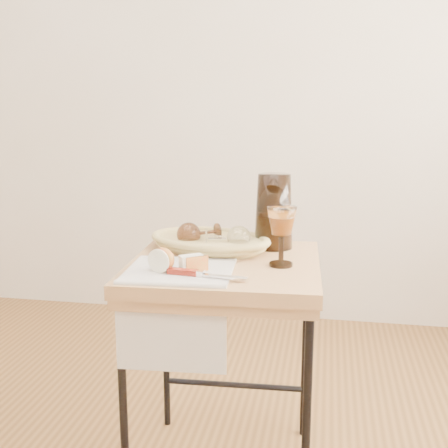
% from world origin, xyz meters
% --- Properties ---
extents(wall_back, '(3.60, 0.00, 2.70)m').
position_xyz_m(wall_back, '(0.00, 1.80, 1.35)').
color(wall_back, beige).
rests_on(wall_back, ground).
extents(side_table, '(0.60, 0.60, 0.73)m').
position_xyz_m(side_table, '(0.40, 0.35, 0.37)').
color(side_table, brown).
rests_on(side_table, floor).
extents(tea_towel, '(0.32, 0.29, 0.01)m').
position_xyz_m(tea_towel, '(0.29, 0.21, 0.73)').
color(tea_towel, white).
rests_on(tea_towel, side_table).
extents(bread_basket, '(0.42, 0.34, 0.04)m').
position_xyz_m(bread_basket, '(0.33, 0.47, 0.75)').
color(bread_basket, olive).
rests_on(bread_basket, side_table).
extents(goblet_lying_a, '(0.15, 0.14, 0.08)m').
position_xyz_m(goblet_lying_a, '(0.30, 0.49, 0.78)').
color(goblet_lying_a, brown).
rests_on(goblet_lying_a, bread_basket).
extents(goblet_lying_b, '(0.14, 0.10, 0.08)m').
position_xyz_m(goblet_lying_b, '(0.38, 0.45, 0.78)').
color(goblet_lying_b, white).
rests_on(goblet_lying_b, bread_basket).
extents(pitcher, '(0.19, 0.26, 0.29)m').
position_xyz_m(pitcher, '(0.53, 0.54, 0.85)').
color(pitcher, black).
rests_on(pitcher, side_table).
extents(wine_goblet, '(0.11, 0.11, 0.18)m').
position_xyz_m(wine_goblet, '(0.58, 0.32, 0.82)').
color(wine_goblet, white).
rests_on(wine_goblet, side_table).
extents(apple_half, '(0.08, 0.06, 0.07)m').
position_xyz_m(apple_half, '(0.25, 0.19, 0.77)').
color(apple_half, red).
rests_on(apple_half, tea_towel).
extents(apple_wedge, '(0.07, 0.07, 0.04)m').
position_xyz_m(apple_wedge, '(0.33, 0.21, 0.76)').
color(apple_wedge, white).
rests_on(apple_wedge, tea_towel).
extents(table_knife, '(0.23, 0.05, 0.02)m').
position_xyz_m(table_knife, '(0.38, 0.16, 0.75)').
color(table_knife, silver).
rests_on(table_knife, tea_towel).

